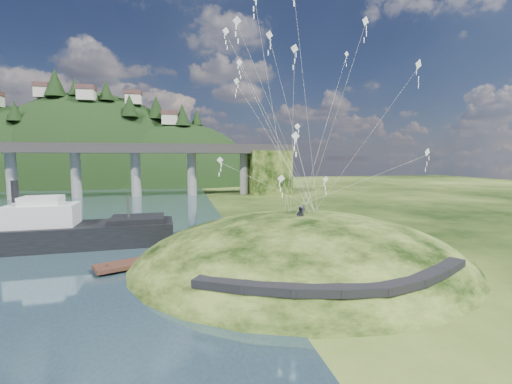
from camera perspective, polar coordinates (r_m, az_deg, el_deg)
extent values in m
plane|color=black|center=(33.23, -4.64, -13.26)|extent=(320.00, 320.00, 0.00)
ellipsoid|color=black|center=(37.40, 7.54, -13.54)|extent=(36.00, 32.00, 13.00)
cube|color=black|center=(24.89, -5.62, -14.91)|extent=(4.32, 3.62, 0.71)
cube|color=black|center=(23.88, 2.32, -15.64)|extent=(4.10, 2.97, 0.61)
cube|color=black|center=(23.90, 10.20, -15.72)|extent=(3.85, 2.37, 0.62)
cube|color=black|center=(24.80, 17.26, -15.19)|extent=(3.62, 1.83, 0.66)
cube|color=black|center=(26.50, 22.86, -14.00)|extent=(3.82, 2.27, 0.68)
cube|color=black|center=(28.93, 26.72, -12.29)|extent=(4.11, 2.97, 0.71)
cube|color=black|center=(31.94, 29.19, -10.69)|extent=(4.26, 3.43, 0.66)
cube|color=#2D2B2B|center=(115.04, -36.15, 6.37)|extent=(160.00, 0.40, 1.20)
cylinder|color=gray|center=(110.12, -35.62, 2.36)|extent=(2.60, 2.60, 13.00)
cylinder|color=gray|center=(105.00, -27.81, 2.65)|extent=(2.60, 2.60, 13.00)
cylinder|color=gray|center=(102.00, -19.38, 2.92)|extent=(2.60, 2.60, 13.00)
cylinder|color=gray|center=(101.30, -10.64, 3.12)|extent=(2.60, 2.60, 13.00)
cylinder|color=gray|center=(102.96, -1.97, 3.25)|extent=(2.60, 2.60, 13.00)
cube|color=black|center=(104.59, 2.08, 3.29)|extent=(12.00, 11.00, 13.00)
ellipsoid|color=black|center=(162.06, -25.13, -0.85)|extent=(96.00, 68.00, 88.00)
ellipsoid|color=black|center=(150.60, -12.64, -2.44)|extent=(76.00, 56.00, 72.00)
cone|color=black|center=(149.38, -35.25, 10.98)|extent=(5.29, 5.29, 6.96)
cone|color=black|center=(155.41, -30.49, 15.42)|extent=(8.01, 8.01, 10.54)
cone|color=black|center=(152.72, -27.94, 15.21)|extent=(4.97, 4.97, 6.54)
cone|color=black|center=(148.05, -23.70, 15.24)|extent=(5.83, 5.83, 7.67)
cone|color=black|center=(140.85, -20.33, 13.37)|extent=(6.47, 6.47, 8.51)
cone|color=black|center=(146.87, -16.29, 13.42)|extent=(7.13, 7.13, 9.38)
cone|color=black|center=(141.24, -12.20, 12.46)|extent=(6.56, 6.56, 8.63)
cone|color=black|center=(146.94, -9.86, 12.16)|extent=(4.88, 4.88, 6.42)
cube|color=beige|center=(159.59, -31.85, 13.89)|extent=(6.00, 5.00, 4.00)
cube|color=#52332F|center=(160.04, -31.90, 14.85)|extent=(6.40, 5.40, 1.60)
cube|color=beige|center=(147.05, -26.42, 14.25)|extent=(6.00, 5.00, 4.00)
cube|color=#52332F|center=(147.51, -26.47, 15.29)|extent=(6.40, 5.40, 1.60)
cube|color=beige|center=(150.08, -19.72, 14.28)|extent=(6.00, 5.00, 4.00)
cube|color=#52332F|center=(150.52, -19.76, 15.29)|extent=(6.40, 5.40, 1.60)
cube|color=beige|center=(142.02, -14.19, 11.57)|extent=(6.00, 5.00, 4.00)
cube|color=#52332F|center=(142.34, -14.22, 12.65)|extent=(6.40, 5.40, 1.60)
cube|color=black|center=(47.46, -28.14, -6.42)|extent=(23.77, 7.53, 2.78)
cube|color=silver|center=(47.88, -32.02, -3.53)|extent=(7.69, 5.05, 2.99)
cube|color=silver|center=(47.65, -32.13, -1.37)|extent=(4.42, 3.41, 1.28)
cube|color=black|center=(46.03, -19.11, -4.26)|extent=(6.66, 5.64, 0.64)
cylinder|color=black|center=(48.38, -35.23, 0.08)|extent=(0.75, 0.75, 2.56)
cylinder|color=#2D2B2B|center=(45.91, -20.50, -2.58)|extent=(0.26, 0.26, 3.20)
cube|color=#381F17|center=(37.67, -13.32, -10.31)|extent=(15.42, 8.53, 0.39)
cylinder|color=#381F17|center=(35.85, -23.53, -11.92)|extent=(0.34, 0.34, 1.12)
cylinder|color=#381F17|center=(36.65, -18.27, -11.35)|extent=(0.34, 0.34, 1.12)
cylinder|color=#381F17|center=(37.75, -13.31, -10.72)|extent=(0.34, 0.34, 1.12)
cylinder|color=#381F17|center=(39.10, -8.67, -10.05)|extent=(0.34, 0.34, 1.12)
cylinder|color=#381F17|center=(40.69, -4.39, -9.38)|extent=(0.34, 0.34, 1.12)
imported|color=#242630|center=(37.96, 7.83, -2.00)|extent=(0.70, 0.59, 1.62)
imported|color=#242630|center=(34.72, 7.38, -2.41)|extent=(1.15, 1.14, 1.87)
cube|color=white|center=(34.36, -0.22, 28.99)|extent=(0.09, 0.08, 0.46)
cube|color=white|center=(34.14, -0.22, 28.13)|extent=(0.09, 0.08, 0.46)
cube|color=white|center=(33.93, -0.22, 27.26)|extent=(0.09, 0.08, 0.46)
cube|color=white|center=(44.95, 11.50, 2.10)|extent=(0.84, 0.28, 0.81)
cube|color=white|center=(44.98, 11.49, 1.35)|extent=(0.11, 0.04, 0.48)
cube|color=white|center=(45.03, 11.47, 0.60)|extent=(0.11, 0.04, 0.48)
cube|color=white|center=(45.09, 11.46, -0.15)|extent=(0.11, 0.04, 0.48)
cube|color=white|center=(34.50, 26.65, 5.95)|extent=(0.70, 0.29, 0.73)
cube|color=white|center=(34.50, 26.61, 5.08)|extent=(0.09, 0.07, 0.43)
cube|color=white|center=(34.50, 26.57, 4.22)|extent=(0.09, 0.07, 0.43)
cube|color=white|center=(34.51, 26.53, 3.35)|extent=(0.09, 0.07, 0.43)
cube|color=white|center=(41.65, -2.78, 20.77)|extent=(0.75, 0.20, 0.74)
cube|color=white|center=(41.52, -2.78, 20.06)|extent=(0.10, 0.03, 0.43)
cube|color=white|center=(41.39, -2.78, 19.35)|extent=(0.10, 0.03, 0.43)
cube|color=white|center=(41.26, -2.77, 18.64)|extent=(0.10, 0.03, 0.43)
cube|color=white|center=(50.16, 14.87, 21.36)|extent=(0.66, 0.18, 0.67)
cube|color=white|center=(50.03, 14.85, 20.83)|extent=(0.09, 0.05, 0.39)
cube|color=white|center=(49.91, 14.84, 20.31)|extent=(0.09, 0.05, 0.39)
cube|color=white|center=(49.79, 14.82, 19.78)|extent=(0.09, 0.05, 0.39)
cube|color=white|center=(29.65, 4.22, 2.25)|extent=(0.68, 0.18, 0.68)
cube|color=white|center=(29.68, 4.21, 1.31)|extent=(0.09, 0.05, 0.40)
cube|color=white|center=(29.72, 4.20, 0.37)|extent=(0.09, 0.05, 0.40)
cube|color=white|center=(29.77, 4.20, -0.57)|extent=(0.09, 0.05, 0.40)
cube|color=white|center=(32.87, -3.19, 26.62)|extent=(0.75, 0.28, 0.74)
cube|color=white|center=(32.68, -3.19, 25.73)|extent=(0.10, 0.03, 0.44)
cube|color=white|center=(32.49, -3.18, 24.83)|extent=(0.10, 0.03, 0.44)
cube|color=white|center=(32.32, -3.18, 23.92)|extent=(0.10, 0.03, 0.44)
cube|color=white|center=(43.73, -3.27, 17.96)|extent=(0.74, 0.41, 0.80)
cube|color=white|center=(43.61, -3.26, 17.23)|extent=(0.09, 0.08, 0.47)
cube|color=white|center=(43.50, -3.26, 16.49)|extent=(0.09, 0.08, 0.47)
cube|color=white|center=(43.40, -3.25, 15.74)|extent=(0.09, 0.08, 0.47)
cube|color=white|center=(36.94, 6.91, 10.80)|extent=(0.68, 0.17, 0.67)
cube|color=white|center=(36.90, 6.90, 10.06)|extent=(0.09, 0.04, 0.39)
cube|color=white|center=(36.87, 6.89, 9.33)|extent=(0.09, 0.04, 0.39)
cube|color=white|center=(36.84, 6.88, 8.58)|extent=(0.09, 0.04, 0.39)
cube|color=white|center=(43.90, -5.05, 25.16)|extent=(0.82, 0.32, 0.85)
cube|color=white|center=(43.71, -5.04, 24.42)|extent=(0.11, 0.07, 0.49)
cube|color=white|center=(43.51, -5.03, 23.66)|extent=(0.11, 0.07, 0.49)
cube|color=white|center=(43.33, -5.02, 22.90)|extent=(0.11, 0.07, 0.49)
cube|color=white|center=(30.91, 17.78, 25.49)|extent=(0.67, 0.26, 0.68)
cube|color=white|center=(30.74, 17.75, 24.63)|extent=(0.09, 0.06, 0.40)
cube|color=white|center=(30.58, 17.72, 23.76)|extent=(0.09, 0.06, 0.40)
cube|color=white|center=(30.43, 17.69, 22.88)|extent=(0.09, 0.06, 0.40)
cube|color=white|center=(34.93, 6.19, 28.76)|extent=(0.11, 0.04, 0.48)
cube|color=white|center=(42.43, -6.01, 5.32)|extent=(0.79, 0.37, 0.83)
cube|color=white|center=(42.44, -6.00, 4.52)|extent=(0.11, 0.04, 0.48)
cube|color=white|center=(42.45, -5.99, 3.73)|extent=(0.11, 0.04, 0.48)
cube|color=white|center=(42.47, -5.99, 2.93)|extent=(0.11, 0.04, 0.48)
cube|color=white|center=(33.96, 25.46, 18.64)|extent=(0.79, 0.36, 0.82)
cube|color=white|center=(33.82, 25.42, 17.67)|extent=(0.10, 0.08, 0.48)
cube|color=white|center=(33.70, 25.37, 16.69)|extent=(0.10, 0.08, 0.48)
cube|color=white|center=(33.58, 25.33, 15.70)|extent=(0.10, 0.08, 0.48)
cube|color=white|center=(35.29, 6.60, 9.28)|extent=(0.87, 0.21, 0.88)
cube|color=white|center=(35.26, 6.58, 8.27)|extent=(0.11, 0.03, 0.51)
cube|color=white|center=(35.23, 6.57, 7.26)|extent=(0.11, 0.03, 0.51)
cube|color=white|center=(35.22, 6.56, 6.24)|extent=(0.11, 0.03, 0.51)
cube|color=white|center=(36.00, 6.45, 22.66)|extent=(0.83, 0.30, 0.81)
cube|color=white|center=(35.83, 6.44, 21.75)|extent=(0.10, 0.08, 0.49)
cube|color=white|center=(35.67, 6.43, 20.83)|extent=(0.10, 0.08, 0.49)
cube|color=white|center=(35.52, 6.41, 19.91)|extent=(0.10, 0.08, 0.49)
cube|color=white|center=(35.02, 2.25, 24.71)|extent=(0.73, 0.35, 0.78)
cube|color=white|center=(34.84, 2.24, 23.85)|extent=(0.10, 0.07, 0.45)
cube|color=white|center=(34.67, 2.24, 22.98)|extent=(0.10, 0.07, 0.45)
cube|color=white|center=(34.51, 2.23, 22.11)|extent=(0.10, 0.07, 0.45)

